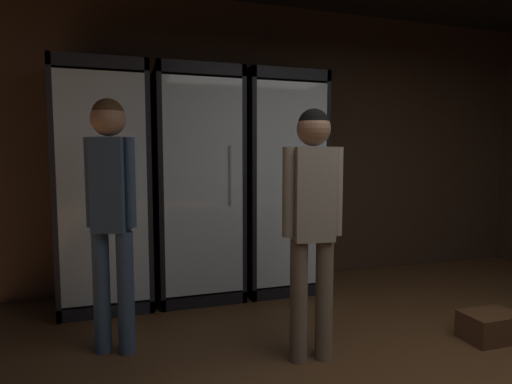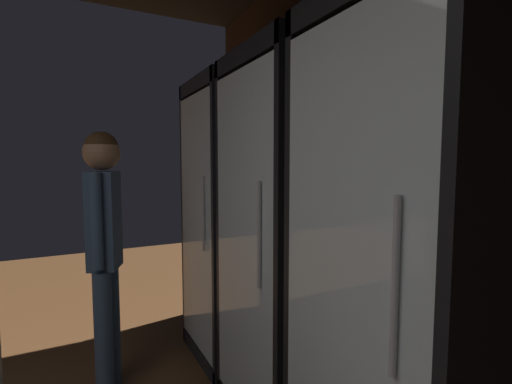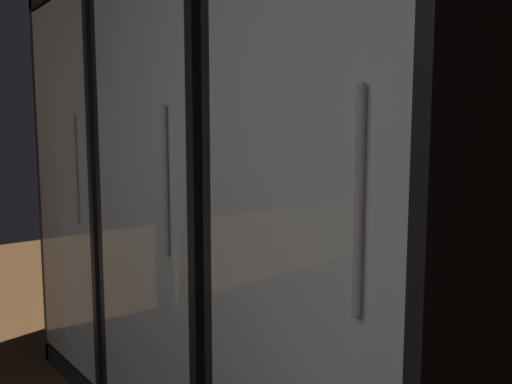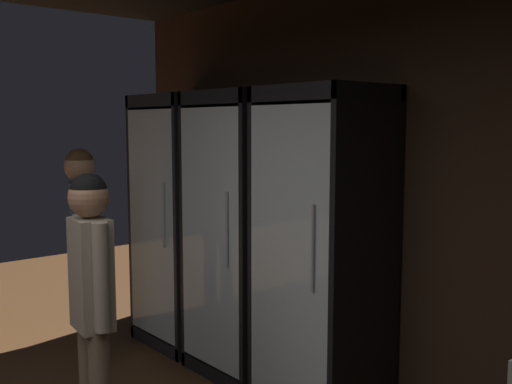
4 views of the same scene
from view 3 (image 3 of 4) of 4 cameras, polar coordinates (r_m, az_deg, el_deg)
cooler_far_left at (r=2.71m, az=-15.24°, el=0.54°), size 0.74×0.63×2.06m
cooler_left at (r=2.03m, az=-5.22°, el=-0.92°), size 0.74×0.63×2.06m
cooler_center at (r=1.48m, az=13.47°, el=-4.00°), size 0.74×0.63×2.06m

